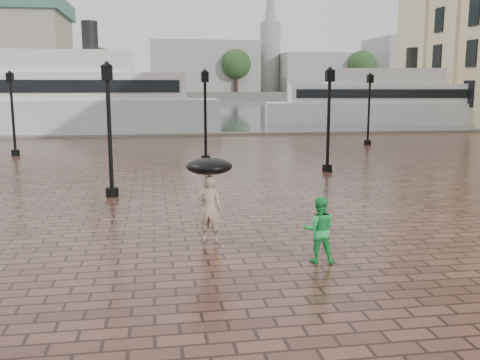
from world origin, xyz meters
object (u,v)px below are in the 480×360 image
object	(u,v)px
ferry_near	(52,99)
child_pedestrian	(319,230)
adult_pedestrian	(210,208)
ferry_far	(382,102)
street_lamps	(214,115)

from	to	relation	value
ferry_near	child_pedestrian	bearing A→B (deg)	-71.80
adult_pedestrian	child_pedestrian	xyz separation A→B (m)	(2.14, -1.92, -0.10)
ferry_near	ferry_far	size ratio (longest dim) A/B	1.19
adult_pedestrian	child_pedestrian	size ratio (longest dim) A/B	1.14
child_pedestrian	ferry_far	xyz separation A→B (m)	(18.26, 38.33, 1.47)
child_pedestrian	ferry_far	size ratio (longest dim) A/B	0.06
child_pedestrian	ferry_far	bearing A→B (deg)	-104.71
street_lamps	ferry_near	distance (m)	23.03
child_pedestrian	ferry_far	world-z (taller)	ferry_far
street_lamps	ferry_near	world-z (taller)	ferry_near
adult_pedestrian	child_pedestrian	bearing A→B (deg)	157.17
adult_pedestrian	ferry_far	world-z (taller)	ferry_far
street_lamps	child_pedestrian	world-z (taller)	street_lamps
street_lamps	ferry_far	world-z (taller)	ferry_far
adult_pedestrian	ferry_far	xyz separation A→B (m)	(20.39, 36.41, 1.37)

